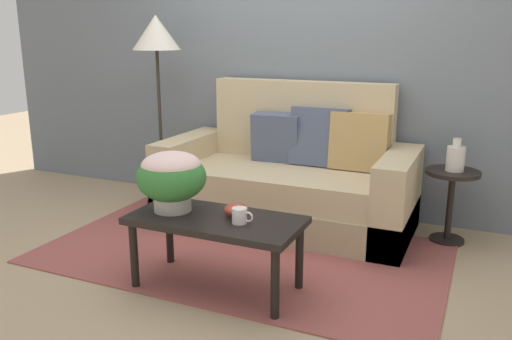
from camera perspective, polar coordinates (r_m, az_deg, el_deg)
name	(u,v)px	position (r m, az deg, el deg)	size (l,w,h in m)	color
ground_plane	(236,258)	(3.74, -2.16, -9.48)	(14.00, 14.00, 0.00)	tan
wall_back	(303,43)	(4.64, 5.10, 13.49)	(6.40, 0.12, 2.88)	slate
area_rug	(243,252)	(3.83, -1.44, -8.82)	(2.80, 1.63, 0.01)	#994C47
couch	(290,181)	(4.31, 3.69, -1.22)	(2.00, 0.93, 1.14)	tan
coffee_table	(216,226)	(3.19, -4.34, -6.07)	(1.04, 0.50, 0.46)	black
side_table	(451,193)	(4.16, 20.25, -2.33)	(0.39, 0.39, 0.55)	black
floor_lamp	(157,44)	(4.74, -10.65, 13.17)	(0.41, 0.41, 1.67)	#2D2823
potted_plant	(171,176)	(3.26, -9.08, -0.63)	(0.42, 0.42, 0.37)	#B7B2A8
coffee_mug	(240,216)	(3.05, -1.74, -4.93)	(0.13, 0.09, 0.09)	white
snack_bowl	(236,210)	(3.17, -2.16, -4.28)	(0.15, 0.15, 0.07)	#B2382D
table_vase	(456,158)	(4.09, 20.68, 1.24)	(0.13, 0.13, 0.24)	silver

